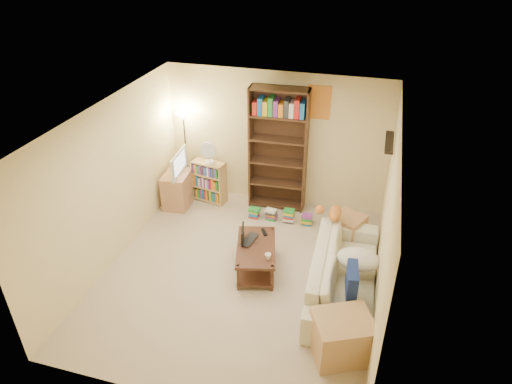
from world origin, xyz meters
TOP-DOWN VIEW (x-y plane):
  - room at (0.00, 0.01)m, footprint 4.50×4.54m
  - sofa at (1.55, 0.02)m, footprint 2.33×1.01m
  - navy_pillow at (1.67, -0.47)m, footprint 0.19×0.45m
  - cream_blanket at (1.71, 0.08)m, footprint 0.62×0.44m
  - tabby_cat at (1.23, 0.89)m, footprint 0.52×0.20m
  - coffee_table at (0.22, 0.13)m, footprint 0.80×1.13m
  - laptop at (0.14, 0.23)m, footprint 0.46×0.37m
  - laptop_screen at (-0.00, 0.19)m, footprint 0.10×0.34m
  - mug at (0.46, -0.11)m, footprint 0.11×0.11m
  - tv_remote at (0.25, 0.49)m, footprint 0.14×0.19m
  - tv_stand at (-1.70, 1.56)m, footprint 0.48×0.64m
  - television at (-1.70, 1.56)m, footprint 0.77×0.21m
  - tall_bookshelf at (0.09, 2.05)m, footprint 1.04×0.38m
  - short_bookshelf at (-1.19, 1.87)m, footprint 0.67×0.37m
  - desk_fan at (-1.15, 1.83)m, footprint 0.29×0.16m
  - floor_lamp at (-1.69, 2.05)m, footprint 0.28×0.28m
  - side_table at (1.48, 1.19)m, footprint 0.62×0.62m
  - end_cabinet at (1.65, -1.11)m, footprint 0.86×0.81m
  - book_stacks at (0.28, 1.55)m, footprint 1.16×0.19m

SIDE VIEW (x-z plane):
  - book_stacks at x=0.28m, z-range -0.02..0.23m
  - side_table at x=1.48m, z-range 0.00..0.53m
  - end_cabinet at x=1.65m, z-range 0.00..0.57m
  - coffee_table at x=0.22m, z-range 0.07..0.53m
  - tv_stand at x=-1.70m, z-range 0.00..0.66m
  - sofa at x=1.55m, z-range 0.00..0.67m
  - short_bookshelf at x=-1.19m, z-range 0.00..0.82m
  - tv_remote at x=0.25m, z-range 0.46..0.48m
  - laptop at x=0.14m, z-range 0.46..0.49m
  - mug at x=0.46m, z-range 0.46..0.54m
  - cream_blanket at x=1.71m, z-range 0.44..0.70m
  - laptop_screen at x=0.00m, z-range 0.48..0.71m
  - navy_pillow at x=1.67m, z-range 0.44..0.84m
  - tabby_cat at x=1.23m, z-range 0.67..0.85m
  - television at x=-1.70m, z-range 0.66..1.09m
  - desk_fan at x=-1.15m, z-range 0.84..1.26m
  - tall_bookshelf at x=0.09m, z-range 0.06..2.34m
  - floor_lamp at x=-1.69m, z-range 0.49..2.14m
  - room at x=0.00m, z-range 0.36..2.88m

